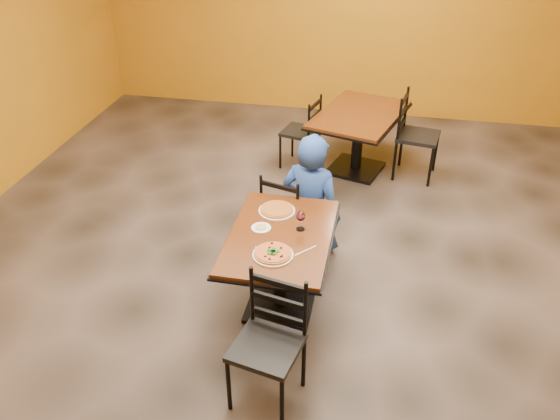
% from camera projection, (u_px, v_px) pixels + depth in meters
% --- Properties ---
extents(floor, '(7.00, 8.00, 0.01)m').
position_uv_depth(floor, '(291.00, 271.00, 5.30)').
color(floor, black).
rests_on(floor, ground).
extents(wall_back, '(7.00, 0.01, 3.00)m').
position_uv_depth(wall_back, '(344.00, 9.00, 7.82)').
color(wall_back, orange).
rests_on(wall_back, ground).
extents(table_main, '(0.83, 1.23, 0.75)m').
position_uv_depth(table_main, '(280.00, 254.00, 4.58)').
color(table_main, '#5C280E').
rests_on(table_main, floor).
extents(table_second, '(1.22, 1.51, 0.75)m').
position_uv_depth(table_second, '(359.00, 128.00, 6.70)').
color(table_second, '#5C280E').
rests_on(table_second, floor).
extents(chair_main_near, '(0.52, 0.52, 0.97)m').
position_uv_depth(chair_main_near, '(267.00, 348.00, 3.81)').
color(chair_main_near, black).
rests_on(chair_main_near, floor).
extents(chair_main_far, '(0.50, 0.50, 0.89)m').
position_uv_depth(chair_main_far, '(288.00, 213.00, 5.32)').
color(chair_main_far, black).
rests_on(chair_main_far, floor).
extents(chair_second_left, '(0.49, 0.49, 0.89)m').
position_uv_depth(chair_second_left, '(300.00, 132.00, 6.87)').
color(chair_second_left, black).
rests_on(chair_second_left, floor).
extents(chair_second_right, '(0.53, 0.53, 1.02)m').
position_uv_depth(chair_second_right, '(418.00, 137.00, 6.61)').
color(chair_second_right, black).
rests_on(chair_second_right, floor).
extents(diner, '(0.69, 0.55, 1.21)m').
position_uv_depth(diner, '(311.00, 194.00, 5.31)').
color(diner, '#1B4D99').
rests_on(diner, floor).
extents(plate_main, '(0.31, 0.31, 0.01)m').
position_uv_depth(plate_main, '(273.00, 255.00, 4.25)').
color(plate_main, white).
rests_on(plate_main, table_main).
extents(pizza_main, '(0.28, 0.28, 0.02)m').
position_uv_depth(pizza_main, '(273.00, 253.00, 4.24)').
color(pizza_main, maroon).
rests_on(pizza_main, plate_main).
extents(plate_far, '(0.31, 0.31, 0.01)m').
position_uv_depth(plate_far, '(277.00, 211.00, 4.77)').
color(plate_far, white).
rests_on(plate_far, table_main).
extents(pizza_far, '(0.28, 0.28, 0.02)m').
position_uv_depth(pizza_far, '(277.00, 209.00, 4.76)').
color(pizza_far, '#C16B25').
rests_on(pizza_far, plate_far).
extents(side_plate, '(0.16, 0.16, 0.01)m').
position_uv_depth(side_plate, '(261.00, 228.00, 4.55)').
color(side_plate, white).
rests_on(side_plate, table_main).
extents(dip, '(0.09, 0.09, 0.01)m').
position_uv_depth(dip, '(261.00, 227.00, 4.55)').
color(dip, tan).
rests_on(dip, side_plate).
extents(wine_glass, '(0.08, 0.08, 0.18)m').
position_uv_depth(wine_glass, '(301.00, 220.00, 4.50)').
color(wine_glass, white).
rests_on(wine_glass, table_main).
extents(fork, '(0.08, 0.18, 0.00)m').
position_uv_depth(fork, '(257.00, 254.00, 4.26)').
color(fork, silver).
rests_on(fork, table_main).
extents(knife, '(0.15, 0.16, 0.00)m').
position_uv_depth(knife, '(306.00, 251.00, 4.29)').
color(knife, silver).
rests_on(knife, table_main).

